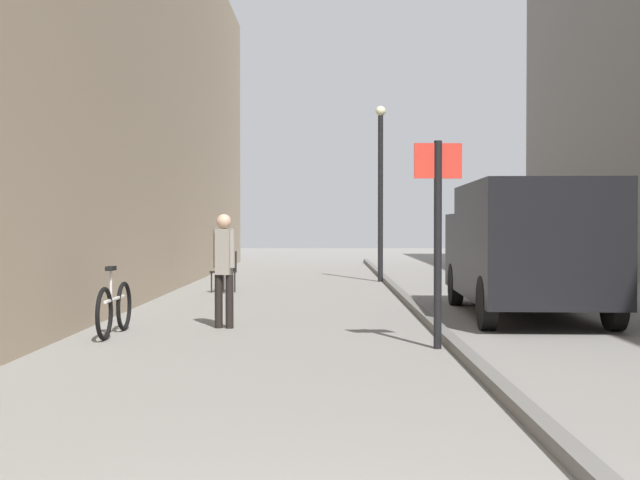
{
  "coord_description": "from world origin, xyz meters",
  "views": [
    {
      "loc": [
        -0.02,
        -2.92,
        1.56
      ],
      "look_at": [
        -0.16,
        14.29,
        1.24
      ],
      "focal_mm": 47.45,
      "sensor_mm": 36.0,
      "label": 1
    }
  ],
  "objects_px": {
    "street_sign_post": "(438,225)",
    "bicycle_leaning": "(114,308)",
    "delivery_van": "(525,245)",
    "lamp_post": "(381,181)",
    "pedestrian_main_foreground": "(224,262)",
    "cafe_chair_near_window": "(226,268)"
  },
  "relations": [
    {
      "from": "delivery_van",
      "to": "cafe_chair_near_window",
      "type": "distance_m",
      "value": 7.62
    },
    {
      "from": "delivery_van",
      "to": "street_sign_post",
      "type": "xyz_separation_m",
      "value": [
        -1.95,
        -3.71,
        0.34
      ]
    },
    {
      "from": "lamp_post",
      "to": "pedestrian_main_foreground",
      "type": "bearing_deg",
      "value": -106.22
    },
    {
      "from": "cafe_chair_near_window",
      "to": "delivery_van",
      "type": "bearing_deg",
      "value": 172.95
    },
    {
      "from": "cafe_chair_near_window",
      "to": "lamp_post",
      "type": "bearing_deg",
      "value": -101.71
    },
    {
      "from": "street_sign_post",
      "to": "cafe_chair_near_window",
      "type": "relative_size",
      "value": 2.77
    },
    {
      "from": "street_sign_post",
      "to": "bicycle_leaning",
      "type": "height_order",
      "value": "street_sign_post"
    },
    {
      "from": "street_sign_post",
      "to": "bicycle_leaning",
      "type": "distance_m",
      "value": 4.68
    },
    {
      "from": "delivery_van",
      "to": "cafe_chair_near_window",
      "type": "relative_size",
      "value": 5.88
    },
    {
      "from": "pedestrian_main_foreground",
      "to": "bicycle_leaning",
      "type": "distance_m",
      "value": 1.77
    },
    {
      "from": "pedestrian_main_foreground",
      "to": "lamp_post",
      "type": "height_order",
      "value": "lamp_post"
    },
    {
      "from": "street_sign_post",
      "to": "lamp_post",
      "type": "height_order",
      "value": "lamp_post"
    },
    {
      "from": "delivery_van",
      "to": "lamp_post",
      "type": "bearing_deg",
      "value": 104.17
    },
    {
      "from": "delivery_van",
      "to": "street_sign_post",
      "type": "distance_m",
      "value": 4.2
    },
    {
      "from": "bicycle_leaning",
      "to": "cafe_chair_near_window",
      "type": "xyz_separation_m",
      "value": [
        0.66,
        7.54,
        0.17
      ]
    },
    {
      "from": "street_sign_post",
      "to": "bicycle_leaning",
      "type": "xyz_separation_m",
      "value": [
        -4.36,
        1.22,
        -1.16
      ]
    },
    {
      "from": "pedestrian_main_foreground",
      "to": "street_sign_post",
      "type": "xyz_separation_m",
      "value": [
        2.93,
        -2.06,
        0.56
      ]
    },
    {
      "from": "street_sign_post",
      "to": "lamp_post",
      "type": "bearing_deg",
      "value": -93.62
    },
    {
      "from": "pedestrian_main_foreground",
      "to": "lamp_post",
      "type": "bearing_deg",
      "value": -93.48
    },
    {
      "from": "street_sign_post",
      "to": "lamp_post",
      "type": "relative_size",
      "value": 0.55
    },
    {
      "from": "street_sign_post",
      "to": "cafe_chair_near_window",
      "type": "xyz_separation_m",
      "value": [
        -3.71,
        8.77,
        -1.0
      ]
    },
    {
      "from": "delivery_van",
      "to": "lamp_post",
      "type": "relative_size",
      "value": 1.16
    }
  ]
}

